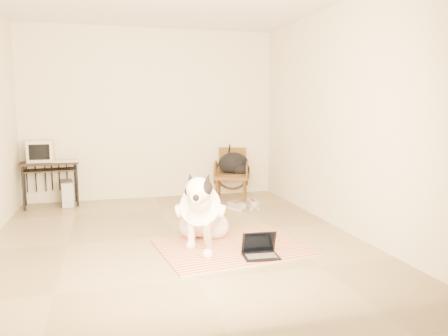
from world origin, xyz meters
name	(u,v)px	position (x,y,z in m)	size (l,w,h in m)	color
floor	(175,236)	(0.00, 0.00, 0.00)	(4.50, 4.50, 0.00)	#8F7C58
wall_back	(152,114)	(0.00, 2.25, 1.35)	(4.50, 4.50, 0.00)	beige
wall_front	(227,129)	(0.00, -2.25, 1.35)	(4.50, 4.50, 0.00)	beige
wall_right	(335,117)	(2.00, 0.00, 1.35)	(4.50, 4.50, 0.00)	beige
rug	(233,247)	(0.53, -0.59, 0.01)	(1.65, 1.34, 0.02)	red
dog	(202,213)	(0.25, -0.35, 0.33)	(0.62, 1.16, 0.84)	white
laptop	(260,251)	(0.70, -0.95, 0.08)	(0.36, 0.27, 0.24)	black
computer_desk	(50,168)	(-1.55, 1.99, 0.57)	(0.84, 0.53, 0.67)	black
crt_monitor	(41,151)	(-1.67, 2.06, 0.82)	(0.36, 0.35, 0.32)	beige
desk_keyboard	(66,161)	(-1.31, 1.92, 0.68)	(0.39, 0.14, 0.03)	beige
pc_tower	(67,193)	(-1.32, 1.95, 0.19)	(0.22, 0.42, 0.38)	#535356
rattan_chair	(232,173)	(1.23, 1.89, 0.40)	(0.67, 0.66, 0.80)	brown
backpack	(235,165)	(1.28, 1.90, 0.54)	(0.50, 0.44, 0.37)	black
sneaker_left	(237,206)	(1.07, 1.06, 0.04)	(0.23, 0.30, 0.10)	silver
sneaker_right	(253,204)	(1.33, 1.10, 0.05)	(0.17, 0.34, 0.11)	silver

